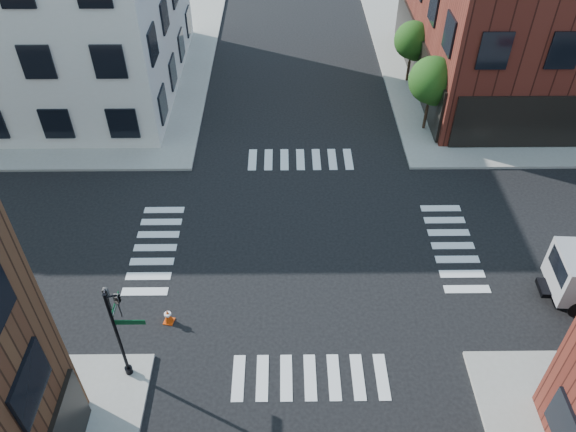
{
  "coord_description": "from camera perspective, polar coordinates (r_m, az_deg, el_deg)",
  "views": [
    {
      "loc": [
        -0.95,
        -18.78,
        18.53
      ],
      "look_at": [
        -0.77,
        -0.64,
        2.5
      ],
      "focal_mm": 35.0,
      "sensor_mm": 36.0,
      "label": 1
    }
  ],
  "objects": [
    {
      "name": "tree_near",
      "position": [
        33.69,
        14.52,
        12.99
      ],
      "size": [
        2.69,
        2.69,
        4.49
      ],
      "color": "black",
      "rests_on": "ground"
    },
    {
      "name": "signal_pole",
      "position": [
        20.62,
        -16.89,
        -10.53
      ],
      "size": [
        1.29,
        1.24,
        4.6
      ],
      "color": "black",
      "rests_on": "ground"
    },
    {
      "name": "sidewalk_ne",
      "position": [
        49.04,
        27.07,
        14.94
      ],
      "size": [
        30.0,
        30.0,
        0.15
      ],
      "primitive_type": "cube",
      "color": "gray",
      "rests_on": "ground"
    },
    {
      "name": "ground",
      "position": [
        26.4,
        1.67,
        -3.14
      ],
      "size": [
        120.0,
        120.0,
        0.0
      ],
      "primitive_type": "plane",
      "color": "black",
      "rests_on": "ground"
    },
    {
      "name": "tree_far",
      "position": [
        39.05,
        12.63,
        16.86
      ],
      "size": [
        2.43,
        2.43,
        4.07
      ],
      "color": "black",
      "rests_on": "ground"
    },
    {
      "name": "traffic_cone",
      "position": [
        23.7,
        -12.09,
        -9.91
      ],
      "size": [
        0.47,
        0.47,
        0.74
      ],
      "rotation": [
        0.0,
        0.0,
        -0.21
      ],
      "color": "#D43F09",
      "rests_on": "ground"
    },
    {
      "name": "sidewalk_nw",
      "position": [
        48.22,
        -26.01,
        14.87
      ],
      "size": [
        30.0,
        30.0,
        0.15
      ],
      "primitive_type": "cube",
      "color": "gray",
      "rests_on": "ground"
    }
  ]
}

